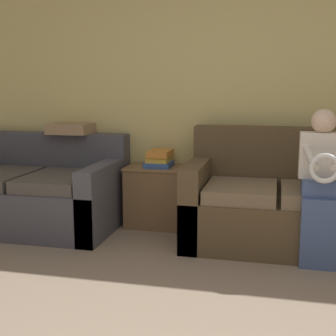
{
  "coord_description": "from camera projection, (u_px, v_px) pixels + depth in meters",
  "views": [
    {
      "loc": [
        0.38,
        -1.74,
        1.31
      ],
      "look_at": [
        -0.4,
        1.59,
        0.71
      ],
      "focal_mm": 50.0,
      "sensor_mm": 36.0,
      "label": 1
    }
  ],
  "objects": [
    {
      "name": "wall_back",
      "position": [
        237.0,
        90.0,
        4.33
      ],
      "size": [
        7.62,
        0.06,
        2.55
      ],
      "color": "#DBCC7F",
      "rests_on": "ground_plane"
    },
    {
      "name": "couch_main",
      "position": [
        315.0,
        207.0,
        3.83
      ],
      "size": [
        2.11,
        0.9,
        0.96
      ],
      "color": "brown",
      "rests_on": "ground_plane"
    },
    {
      "name": "couch_side",
      "position": [
        36.0,
        194.0,
        4.41
      ],
      "size": [
        1.56,
        1.0,
        0.85
      ],
      "color": "#4C4C56",
      "rests_on": "ground_plane"
    },
    {
      "name": "child_left_seated",
      "position": [
        321.0,
        180.0,
        3.42
      ],
      "size": [
        0.33,
        0.38,
        1.14
      ],
      "color": "#475B8E",
      "rests_on": "ground_plane"
    },
    {
      "name": "side_shelf",
      "position": [
        159.0,
        196.0,
        4.4
      ],
      "size": [
        0.61,
        0.42,
        0.57
      ],
      "color": "brown",
      "rests_on": "ground_plane"
    },
    {
      "name": "book_stack",
      "position": [
        159.0,
        159.0,
        4.34
      ],
      "size": [
        0.24,
        0.3,
        0.16
      ],
      "color": "#33569E",
      "rests_on": "side_shelf"
    },
    {
      "name": "throw_pillow",
      "position": [
        73.0,
        128.0,
        4.6
      ],
      "size": [
        0.4,
        0.4,
        0.1
      ],
      "color": "#A38460",
      "rests_on": "couch_side"
    }
  ]
}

